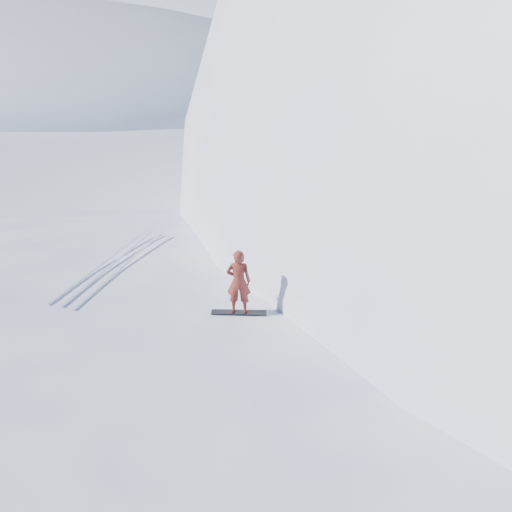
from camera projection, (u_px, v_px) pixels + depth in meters
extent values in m
plane|color=white|center=(43.00, 463.00, 12.30)|extent=(400.00, 400.00, 0.00)
ellipsoid|color=white|center=(159.00, 398.00, 14.46)|extent=(36.00, 28.00, 4.80)
ellipsoid|color=white|center=(275.00, 76.00, 120.89)|extent=(140.00, 90.00, 36.00)
ellipsoid|color=white|center=(132.00, 324.00, 18.15)|extent=(7.00, 6.30, 1.00)
ellipsoid|color=white|center=(406.00, 439.00, 13.03)|extent=(4.00, 3.60, 0.60)
cube|color=black|center=(239.00, 312.00, 13.64)|extent=(1.32, 0.74, 0.02)
imported|color=maroon|center=(239.00, 282.00, 13.35)|extent=(0.68, 0.57, 1.58)
cube|color=silver|center=(107.00, 260.00, 16.75)|extent=(1.09, 5.92, 0.04)
cube|color=silver|center=(115.00, 261.00, 16.64)|extent=(1.29, 5.89, 0.04)
cube|color=silver|center=(126.00, 263.00, 16.49)|extent=(1.31, 5.88, 0.04)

